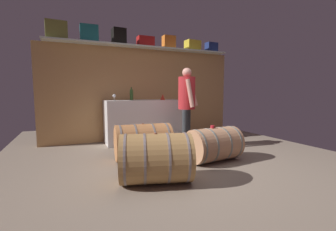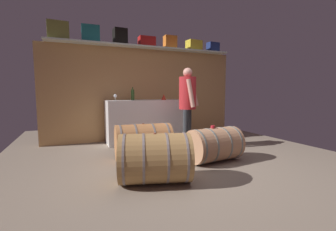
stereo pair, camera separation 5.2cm
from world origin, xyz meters
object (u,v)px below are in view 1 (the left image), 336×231
at_px(work_cabinet, 144,121).
at_px(wine_bottle_green, 132,94).
at_px(toolcase_teal, 89,34).
at_px(wine_glass, 114,96).
at_px(winemaker_pouring, 187,99).
at_px(toolcase_orange, 169,42).
at_px(wine_barrel_far, 143,142).
at_px(wine_barrel_flank, 156,158).
at_px(toolcase_yellow, 193,46).
at_px(toolcase_red, 145,42).
at_px(toolcase_olive, 56,30).
at_px(red_funnel, 163,97).
at_px(tasting_cup, 212,127).
at_px(toolcase_navy, 211,48).
at_px(wine_barrel_near, 214,144).
at_px(toolcase_black, 119,37).

distance_m(work_cabinet, wine_bottle_green, 0.66).
distance_m(toolcase_teal, wine_bottle_green, 1.52).
bearing_deg(wine_glass, winemaker_pouring, -30.70).
relative_size(wine_bottle_green, winemaker_pouring, 0.18).
bearing_deg(toolcase_orange, wine_barrel_far, -126.34).
distance_m(toolcase_orange, winemaker_pouring, 1.72).
bearing_deg(wine_bottle_green, work_cabinet, -14.40).
bearing_deg(wine_barrel_flank, wine_barrel_far, 97.69).
relative_size(toolcase_yellow, work_cabinet, 0.21).
bearing_deg(winemaker_pouring, toolcase_teal, -83.76).
distance_m(toolcase_red, wine_glass, 1.51).
xyz_separation_m(toolcase_red, wine_glass, (-0.81, -0.31, -1.24)).
height_order(toolcase_olive, red_funnel, toolcase_olive).
bearing_deg(tasting_cup, toolcase_navy, 56.55).
bearing_deg(wine_barrel_near, toolcase_red, 96.56).
bearing_deg(wine_barrel_far, wine_barrel_flank, -93.50).
distance_m(toolcase_black, wine_barrel_far, 2.56).
bearing_deg(toolcase_yellow, red_funnel, -163.91).
bearing_deg(toolcase_yellow, toolcase_orange, 175.46).
distance_m(toolcase_red, wine_barrel_near, 2.95).
bearing_deg(work_cabinet, toolcase_olive, 172.66).
distance_m(toolcase_olive, work_cabinet, 2.55).
xyz_separation_m(toolcase_yellow, toolcase_navy, (0.57, 0.00, -0.00)).
bearing_deg(red_funnel, wine_barrel_near, -84.04).
height_order(toolcase_red, work_cabinet, toolcase_red).
distance_m(toolcase_teal, toolcase_navy, 3.05).
xyz_separation_m(wine_barrel_near, tasting_cup, (-0.04, 0.00, 0.30)).
distance_m(toolcase_orange, toolcase_navy, 1.23).
bearing_deg(wine_barrel_flank, wine_glass, 108.36).
relative_size(toolcase_navy, tasting_cup, 4.71).
bearing_deg(wine_barrel_flank, toolcase_yellow, 68.85).
relative_size(wine_barrel_near, wine_barrel_flank, 0.89).
relative_size(wine_barrel_near, tasting_cup, 14.39).
height_order(toolcase_olive, toolcase_navy, toolcase_olive).
xyz_separation_m(toolcase_yellow, wine_barrel_far, (-1.83, -1.56, -1.99)).
distance_m(red_funnel, tasting_cup, 1.81).
distance_m(toolcase_navy, wine_barrel_near, 3.22).
height_order(toolcase_red, wine_barrel_near, toolcase_red).
bearing_deg(tasting_cup, toolcase_olive, 137.06).
bearing_deg(wine_barrel_near, wine_bottle_green, 107.78).
bearing_deg(work_cabinet, toolcase_orange, 17.11).
relative_size(toolcase_olive, toolcase_yellow, 1.08).
relative_size(wine_bottle_green, red_funnel, 2.23).
xyz_separation_m(toolcase_black, red_funnel, (0.89, -0.37, -1.32)).
bearing_deg(wine_glass, toolcase_yellow, 8.71).
height_order(wine_bottle_green, winemaker_pouring, winemaker_pouring).
relative_size(toolcase_olive, toolcase_teal, 1.10).
bearing_deg(toolcase_yellow, toolcase_teal, 175.46).
relative_size(toolcase_yellow, toolcase_navy, 1.24).
height_order(toolcase_orange, wine_barrel_far, toolcase_orange).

